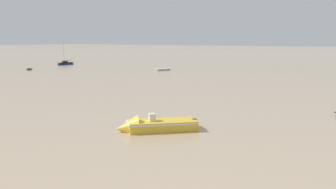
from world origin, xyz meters
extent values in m
ellipsoid|color=red|center=(-46.50, 60.76, 0.11)|extent=(2.82, 2.86, 0.47)
cube|color=#33383F|center=(-46.50, 60.76, 0.31)|extent=(2.64, 2.67, 0.06)
cube|color=#33383F|center=(-46.50, 60.76, 0.24)|extent=(0.79, 0.78, 0.05)
cube|color=gold|center=(15.76, 27.78, 0.27)|extent=(5.43, 5.50, 1.07)
cone|color=gold|center=(13.77, 25.73, 0.27)|extent=(2.73, 2.72, 2.15)
cube|color=silver|center=(15.72, 27.73, 0.67)|extent=(5.54, 5.62, 0.12)
cube|color=silver|center=(15.18, 27.17, 1.10)|extent=(0.85, 0.84, 0.60)
cube|color=black|center=(17.61, 29.69, 0.43)|extent=(0.54, 0.54, 0.76)
ellipsoid|color=white|center=(-18.95, 77.22, 0.15)|extent=(2.66, 4.38, 0.65)
cube|color=silver|center=(-18.95, 77.22, 0.42)|extent=(2.53, 4.05, 0.09)
cube|color=silver|center=(-18.95, 77.22, 0.33)|extent=(1.29, 0.65, 0.07)
ellipsoid|color=navy|center=(-53.52, 78.01, 0.20)|extent=(2.07, 5.96, 1.02)
cube|color=black|center=(-53.52, 78.01, 0.61)|extent=(1.85, 5.07, 0.10)
cube|color=black|center=(-53.51, 77.72, 0.89)|extent=(1.06, 1.46, 0.37)
cylinder|color=#B7BABF|center=(-53.50, 77.48, 3.50)|extent=(0.10, 0.10, 5.58)
cylinder|color=beige|center=(-53.56, 78.75, 1.27)|extent=(0.34, 3.24, 0.20)
camera|label=1|loc=(33.54, 2.61, 7.30)|focal=41.75mm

